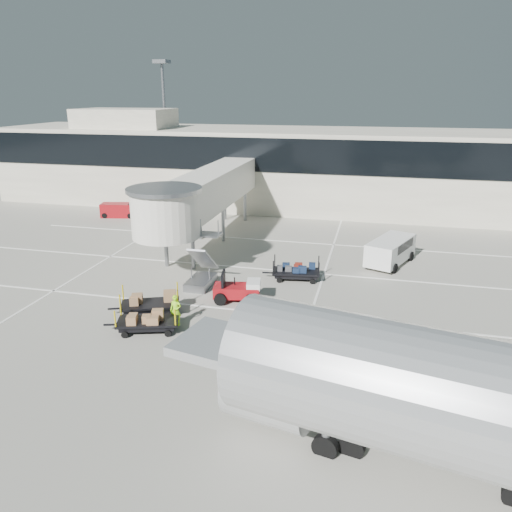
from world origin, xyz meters
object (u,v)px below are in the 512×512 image
object	(u,v)px
ground_worker	(176,310)
minivan	(391,249)
box_cart_near	(148,322)
belt_loader	(119,210)
box_cart_far	(148,304)
suitcase_cart	(295,272)
baggage_tug	(238,290)

from	to	relation	value
ground_worker	minivan	xyz separation A→B (m)	(11.15, 12.90, 0.27)
box_cart_near	belt_loader	bearing A→B (deg)	104.08
ground_worker	belt_loader	size ratio (longest dim) A/B	0.44
box_cart_near	box_cart_far	xyz separation A→B (m)	(-0.92, 1.98, 0.02)
minivan	ground_worker	bearing A→B (deg)	-109.02
box_cart_far	suitcase_cart	bearing A→B (deg)	23.46
baggage_tug	suitcase_cart	world-z (taller)	baggage_tug
ground_worker	box_cart_near	bearing A→B (deg)	-138.58
baggage_tug	suitcase_cart	xyz separation A→B (m)	(2.68, 4.22, -0.12)
baggage_tug	ground_worker	world-z (taller)	baggage_tug
box_cart_near	box_cart_far	distance (m)	2.18
box_cart_near	ground_worker	xyz separation A→B (m)	(1.11, 1.02, 0.30)
box_cart_near	belt_loader	world-z (taller)	belt_loader
suitcase_cart	ground_worker	distance (m)	9.54
suitcase_cart	box_cart_near	size ratio (longest dim) A/B	0.99
box_cart_far	ground_worker	bearing A→B (deg)	-47.32
suitcase_cart	ground_worker	world-z (taller)	ground_worker
box_cart_near	minivan	xyz separation A→B (m)	(12.26, 13.93, 0.57)
box_cart_near	minivan	size ratio (longest dim) A/B	0.74
baggage_tug	minivan	xyz separation A→B (m)	(8.84, 9.01, 0.46)
box_cart_far	ground_worker	xyz separation A→B (m)	(2.03, -0.95, 0.28)
box_cart_far	belt_loader	bearing A→B (deg)	99.94
suitcase_cart	belt_loader	distance (m)	23.50
box_cart_near	suitcase_cart	bearing A→B (deg)	38.88
box_cart_near	belt_loader	xyz separation A→B (m)	(-13.52, 22.08, 0.13)
box_cart_far	box_cart_near	bearing A→B (deg)	-87.25
suitcase_cart	box_cart_near	xyz separation A→B (m)	(-6.10, -9.14, 0.02)
ground_worker	belt_loader	xyz separation A→B (m)	(-14.63, 21.06, -0.17)
baggage_tug	box_cart_far	bearing A→B (deg)	-156.30
box_cart_near	ground_worker	size ratio (longest dim) A/B	2.30
suitcase_cart	box_cart_near	distance (m)	10.99
ground_worker	minivan	bearing A→B (deg)	47.94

